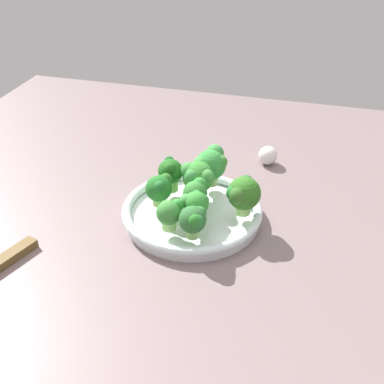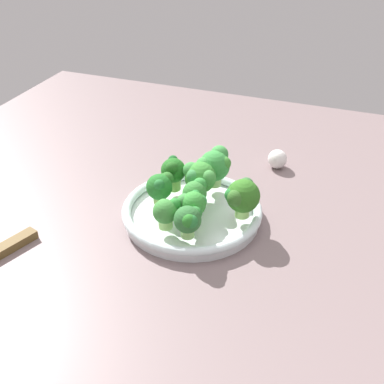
{
  "view_description": "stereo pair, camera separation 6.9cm",
  "coord_description": "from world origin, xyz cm",
  "views": [
    {
      "loc": [
        -69.36,
        -22.66,
        54.34
      ],
      "look_at": [
        3.45,
        -2.64,
        5.96
      ],
      "focal_mm": 47.16,
      "sensor_mm": 36.0,
      "label": 1
    },
    {
      "loc": [
        -67.21,
        -29.25,
        54.34
      ],
      "look_at": [
        3.45,
        -2.64,
        5.96
      ],
      "focal_mm": 47.16,
      "sensor_mm": 36.0,
      "label": 2
    }
  ],
  "objects": [
    {
      "name": "ground_plane",
      "position": [
        0.0,
        0.0,
        -1.25
      ],
      "size": [
        130.0,
        130.0,
        2.5
      ],
      "primitive_type": "cube",
      "color": "slate"
    },
    {
      "name": "broccoli_floret_8",
      "position": [
        -3.93,
        -0.73,
        6.07
      ],
      "size": [
        4.43,
        4.34,
        5.34
      ],
      "color": "#93CD6A",
      "rests_on": "bowl"
    },
    {
      "name": "broccoli_floret_4",
      "position": [
        -5.21,
        -5.31,
        6.34
      ],
      "size": [
        5.06,
        4.6,
        5.68
      ],
      "color": "#98D473",
      "rests_on": "bowl"
    },
    {
      "name": "broccoli_floret_0",
      "position": [
        11.91,
        -4.03,
        7.31
      ],
      "size": [
        6.75,
        6.32,
        7.48
      ],
      "color": "#9BC870",
      "rests_on": "bowl"
    },
    {
      "name": "broccoli_floret_2",
      "position": [
        2.79,
        -3.51,
        6.23
      ],
      "size": [
        5.03,
        4.34,
        5.72
      ],
      "color": "#82BD5F",
      "rests_on": "bowl"
    },
    {
      "name": "broccoli_floret_1",
      "position": [
        7.66,
        -2.54,
        6.73
      ],
      "size": [
        5.84,
        6.75,
        6.49
      ],
      "color": "#98DA72",
      "rests_on": "bowl"
    },
    {
      "name": "broccoli_floret_7",
      "position": [
        3.59,
        -11.75,
        7.09
      ],
      "size": [
        7.15,
        5.93,
        7.09
      ],
      "color": "#9DD56D",
      "rests_on": "bowl"
    },
    {
      "name": "broccoli_floret_6",
      "position": [
        -0.85,
        -4.42,
        6.35
      ],
      "size": [
        4.47,
        5.03,
        5.81
      ],
      "color": "#93D661",
      "rests_on": "bowl"
    },
    {
      "name": "garlic_bulb",
      "position": [
        27.92,
        -13.02,
        2.04
      ],
      "size": [
        4.08,
        4.08,
        4.08
      ],
      "primitive_type": "sphere",
      "color": "silver",
      "rests_on": "ground_plane"
    },
    {
      "name": "broccoli_floret_3",
      "position": [
        7.68,
        2.71,
        6.78
      ],
      "size": [
        5.14,
        4.68,
        6.47
      ],
      "color": "#7DB951",
      "rests_on": "bowl"
    },
    {
      "name": "broccoli_floret_5",
      "position": [
        2.61,
        3.16,
        6.35
      ],
      "size": [
        5.37,
        4.78,
        5.73
      ],
      "color": "#83C054",
      "rests_on": "bowl"
    },
    {
      "name": "bowl",
      "position": [
        3.45,
        -2.64,
        1.51
      ],
      "size": [
        25.59,
        25.59,
        2.96
      ],
      "color": "white",
      "rests_on": "ground_plane"
    }
  ]
}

